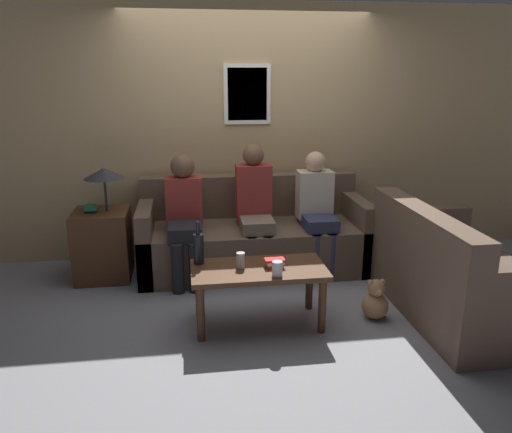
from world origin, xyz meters
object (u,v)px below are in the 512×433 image
(wine_bottle, at_px, (199,248))
(teddy_bear, at_px, (375,301))
(couch_main, at_px, (253,237))
(drinking_glass, at_px, (277,269))
(couch_side, at_px, (455,278))
(person_right, at_px, (317,207))
(person_middle, at_px, (255,205))
(person_left, at_px, (184,212))
(coffee_table, at_px, (259,276))

(wine_bottle, xyz_separation_m, teddy_bear, (1.39, -0.20, -0.46))
(couch_main, xyz_separation_m, wine_bottle, (-0.57, -1.05, 0.29))
(drinking_glass, bearing_deg, couch_side, 4.70)
(couch_side, height_order, drinking_glass, couch_side)
(drinking_glass, bearing_deg, couch_main, 89.53)
(couch_side, distance_m, wine_bottle, 2.07)
(person_right, distance_m, teddy_bear, 1.22)
(person_middle, bearing_deg, person_left, -173.54)
(person_left, distance_m, teddy_bear, 1.90)
(wine_bottle, height_order, drinking_glass, wine_bottle)
(couch_side, relative_size, person_right, 1.38)
(couch_main, distance_m, couch_side, 1.94)
(coffee_table, xyz_separation_m, person_left, (-0.55, 1.01, 0.26))
(wine_bottle, xyz_separation_m, person_right, (1.18, 0.89, 0.05))
(couch_main, height_order, teddy_bear, couch_main)
(coffee_table, xyz_separation_m, wine_bottle, (-0.45, 0.16, 0.20))
(couch_main, relative_size, wine_bottle, 6.57)
(wine_bottle, distance_m, drinking_glass, 0.66)
(person_right, bearing_deg, coffee_table, -124.88)
(teddy_bear, bearing_deg, couch_side, -1.22)
(coffee_table, bearing_deg, person_middle, 83.46)
(couch_side, relative_size, coffee_table, 1.56)
(person_left, bearing_deg, coffee_table, -61.20)
(person_left, bearing_deg, couch_side, -26.38)
(couch_main, height_order, coffee_table, couch_main)
(couch_side, distance_m, person_middle, 1.90)
(couch_side, bearing_deg, couch_main, 49.29)
(coffee_table, xyz_separation_m, drinking_glass, (0.11, -0.18, 0.13))
(teddy_bear, bearing_deg, wine_bottle, 171.76)
(coffee_table, bearing_deg, couch_side, -2.07)
(person_left, bearing_deg, person_middle, 6.46)
(person_left, relative_size, person_middle, 0.94)
(coffee_table, xyz_separation_m, person_middle, (0.12, 1.08, 0.28))
(person_left, xyz_separation_m, person_middle, (0.68, 0.08, 0.03))
(person_middle, distance_m, person_right, 0.61)
(person_middle, bearing_deg, drinking_glass, -90.56)
(drinking_glass, xyz_separation_m, person_left, (-0.67, 1.19, 0.13))
(drinking_glass, height_order, person_left, person_left)
(couch_side, distance_m, coffee_table, 1.60)
(person_middle, bearing_deg, couch_main, 90.53)
(coffee_table, relative_size, drinking_glass, 9.20)
(drinking_glass, distance_m, person_left, 1.37)
(person_middle, xyz_separation_m, teddy_bear, (0.82, -1.13, -0.54))
(coffee_table, relative_size, wine_bottle, 3.04)
(wine_bottle, relative_size, person_right, 0.29)
(couch_main, height_order, person_middle, person_middle)
(person_middle, bearing_deg, teddy_bear, -54.13)
(person_middle, relative_size, person_right, 1.07)
(couch_side, xyz_separation_m, person_middle, (-1.47, 1.14, 0.37))
(couch_side, bearing_deg, person_right, 38.09)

